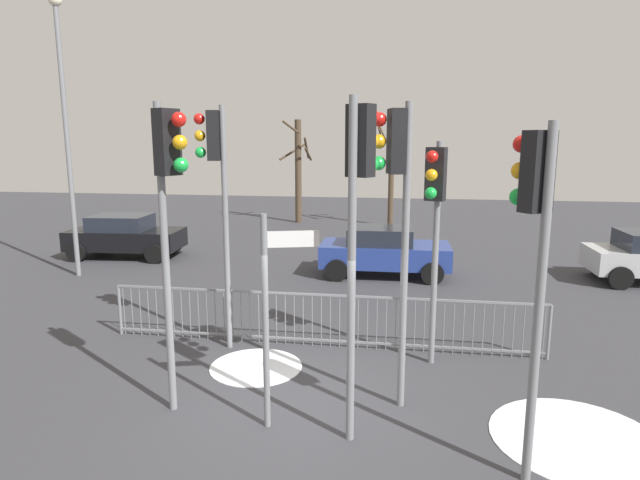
{
  "coord_description": "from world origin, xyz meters",
  "views": [
    {
      "loc": [
        1.51,
        -7.43,
        4.01
      ],
      "look_at": [
        -0.26,
        3.9,
        1.85
      ],
      "focal_mm": 29.85,
      "sensor_mm": 36.0,
      "label": 1
    }
  ],
  "objects_px": {
    "street_lamp": "(65,113)",
    "traffic_light_foreground_right": "(216,174)",
    "traffic_light_mid_right": "(435,204)",
    "car_black_trailing": "(125,235)",
    "bare_tree_left": "(391,168)",
    "traffic_light_rear_right": "(359,194)",
    "traffic_light_mid_left": "(397,189)",
    "car_blue_mid": "(384,250)",
    "bare_tree_centre": "(298,169)",
    "traffic_light_rear_left": "(169,191)",
    "traffic_light_foreground_left": "(535,224)",
    "direction_sign_post": "(270,311)"
  },
  "relations": [
    {
      "from": "traffic_light_mid_left",
      "to": "bare_tree_centre",
      "type": "xyz_separation_m",
      "value": [
        -4.96,
        17.9,
        -0.7
      ]
    },
    {
      "from": "traffic_light_mid_left",
      "to": "traffic_light_rear_right",
      "type": "bearing_deg",
      "value": 137.78
    },
    {
      "from": "traffic_light_mid_left",
      "to": "bare_tree_centre",
      "type": "bearing_deg",
      "value": 0.89
    },
    {
      "from": "traffic_light_mid_left",
      "to": "traffic_light_rear_left",
      "type": "xyz_separation_m",
      "value": [
        -3.13,
        -0.66,
        -0.01
      ]
    },
    {
      "from": "traffic_light_mid_left",
      "to": "car_blue_mid",
      "type": "bearing_deg",
      "value": -11.55
    },
    {
      "from": "traffic_light_foreground_right",
      "to": "car_blue_mid",
      "type": "xyz_separation_m",
      "value": [
        2.91,
        6.17,
        -2.63
      ]
    },
    {
      "from": "bare_tree_left",
      "to": "direction_sign_post",
      "type": "bearing_deg",
      "value": -93.77
    },
    {
      "from": "car_black_trailing",
      "to": "traffic_light_foreground_right",
      "type": "bearing_deg",
      "value": -54.44
    },
    {
      "from": "traffic_light_foreground_right",
      "to": "car_blue_mid",
      "type": "height_order",
      "value": "traffic_light_foreground_right"
    },
    {
      "from": "traffic_light_mid_right",
      "to": "traffic_light_foreground_left",
      "type": "bearing_deg",
      "value": 126.38
    },
    {
      "from": "traffic_light_rear_left",
      "to": "car_black_trailing",
      "type": "bearing_deg",
      "value": -123.37
    },
    {
      "from": "street_lamp",
      "to": "direction_sign_post",
      "type": "bearing_deg",
      "value": -43.56
    },
    {
      "from": "traffic_light_mid_left",
      "to": "bare_tree_left",
      "type": "bearing_deg",
      "value": -13.07
    },
    {
      "from": "traffic_light_foreground_right",
      "to": "direction_sign_post",
      "type": "relative_size",
      "value": 1.52
    },
    {
      "from": "traffic_light_mid_right",
      "to": "traffic_light_rear_right",
      "type": "bearing_deg",
      "value": 85.76
    },
    {
      "from": "direction_sign_post",
      "to": "bare_tree_left",
      "type": "xyz_separation_m",
      "value": [
        1.21,
        18.3,
        1.0
      ]
    },
    {
      "from": "traffic_light_foreground_right",
      "to": "street_lamp",
      "type": "relative_size",
      "value": 0.58
    },
    {
      "from": "bare_tree_centre",
      "to": "traffic_light_foreground_left",
      "type": "bearing_deg",
      "value": -71.41
    },
    {
      "from": "traffic_light_mid_right",
      "to": "car_black_trailing",
      "type": "distance_m",
      "value": 12.75
    },
    {
      "from": "street_lamp",
      "to": "traffic_light_foreground_right",
      "type": "bearing_deg",
      "value": -37.64
    },
    {
      "from": "car_black_trailing",
      "to": "street_lamp",
      "type": "bearing_deg",
      "value": -96.25
    },
    {
      "from": "traffic_light_mid_left",
      "to": "traffic_light_foreground_left",
      "type": "bearing_deg",
      "value": -147.85
    },
    {
      "from": "traffic_light_mid_right",
      "to": "traffic_light_foreground_left",
      "type": "height_order",
      "value": "traffic_light_foreground_left"
    },
    {
      "from": "traffic_light_mid_right",
      "to": "bare_tree_left",
      "type": "height_order",
      "value": "bare_tree_left"
    },
    {
      "from": "traffic_light_mid_right",
      "to": "street_lamp",
      "type": "bearing_deg",
      "value": -6.62
    },
    {
      "from": "traffic_light_rear_right",
      "to": "traffic_light_mid_left",
      "type": "bearing_deg",
      "value": 91.81
    },
    {
      "from": "traffic_light_rear_right",
      "to": "car_black_trailing",
      "type": "xyz_separation_m",
      "value": [
        -8.91,
        10.08,
        -2.57
      ]
    },
    {
      "from": "traffic_light_rear_left",
      "to": "traffic_light_mid_left",
      "type": "bearing_deg",
      "value": 126.25
    },
    {
      "from": "bare_tree_left",
      "to": "traffic_light_rear_right",
      "type": "bearing_deg",
      "value": -90.01
    },
    {
      "from": "traffic_light_rear_right",
      "to": "street_lamp",
      "type": "height_order",
      "value": "street_lamp"
    },
    {
      "from": "traffic_light_rear_left",
      "to": "direction_sign_post",
      "type": "distance_m",
      "value": 2.18
    },
    {
      "from": "traffic_light_foreground_left",
      "to": "car_blue_mid",
      "type": "relative_size",
      "value": 1.1
    },
    {
      "from": "car_black_trailing",
      "to": "bare_tree_centre",
      "type": "bearing_deg",
      "value": 59.29
    },
    {
      "from": "car_black_trailing",
      "to": "traffic_light_mid_left",
      "type": "bearing_deg",
      "value": -48.27
    },
    {
      "from": "traffic_light_foreground_right",
      "to": "car_black_trailing",
      "type": "distance_m",
      "value": 9.87
    },
    {
      "from": "traffic_light_mid_left",
      "to": "street_lamp",
      "type": "xyz_separation_m",
      "value": [
        -9.48,
        6.58,
        1.45
      ]
    },
    {
      "from": "traffic_light_rear_left",
      "to": "direction_sign_post",
      "type": "bearing_deg",
      "value": 107.03
    },
    {
      "from": "traffic_light_mid_right",
      "to": "car_blue_mid",
      "type": "relative_size",
      "value": 1.05
    },
    {
      "from": "traffic_light_foreground_left",
      "to": "car_black_trailing",
      "type": "xyz_separation_m",
      "value": [
        -10.93,
        10.65,
        -2.33
      ]
    },
    {
      "from": "bare_tree_centre",
      "to": "traffic_light_mid_left",
      "type": "bearing_deg",
      "value": -74.52
    },
    {
      "from": "bare_tree_centre",
      "to": "traffic_light_foreground_right",
      "type": "bearing_deg",
      "value": -84.23
    },
    {
      "from": "car_black_trailing",
      "to": "traffic_light_foreground_left",
      "type": "bearing_deg",
      "value": -48.11
    },
    {
      "from": "direction_sign_post",
      "to": "car_black_trailing",
      "type": "bearing_deg",
      "value": 111.87
    },
    {
      "from": "traffic_light_rear_right",
      "to": "traffic_light_mid_right",
      "type": "distance_m",
      "value": 2.75
    },
    {
      "from": "traffic_light_mid_left",
      "to": "bare_tree_left",
      "type": "relative_size",
      "value": 0.83
    },
    {
      "from": "street_lamp",
      "to": "bare_tree_centre",
      "type": "relative_size",
      "value": 1.6
    },
    {
      "from": "car_black_trailing",
      "to": "street_lamp",
      "type": "relative_size",
      "value": 0.49
    },
    {
      "from": "traffic_light_foreground_right",
      "to": "car_black_trailing",
      "type": "relative_size",
      "value": 1.19
    },
    {
      "from": "traffic_light_rear_right",
      "to": "car_blue_mid",
      "type": "bearing_deg",
      "value": 119.17
    },
    {
      "from": "traffic_light_rear_left",
      "to": "street_lamp",
      "type": "xyz_separation_m",
      "value": [
        -6.35,
        7.25,
        1.46
      ]
    }
  ]
}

